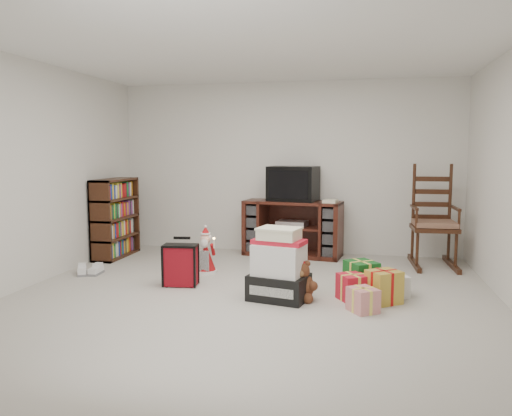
{
  "coord_description": "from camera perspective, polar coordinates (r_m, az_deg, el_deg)",
  "views": [
    {
      "loc": [
        1.09,
        -4.8,
        1.49
      ],
      "look_at": [
        -0.06,
        0.6,
        0.86
      ],
      "focal_mm": 35.0,
      "sensor_mm": 36.0,
      "label": 1
    }
  ],
  "objects": [
    {
      "name": "stocking",
      "position": [
        5.36,
        2.53,
        -6.5
      ],
      "size": [
        0.27,
        0.12,
        0.58
      ],
      "primitive_type": null,
      "rotation": [
        0.0,
        0.0,
        0.0
      ],
      "color": "#106F0C",
      "rests_on": "floor"
    },
    {
      "name": "bookshelf",
      "position": [
        7.35,
        -15.76,
        -1.25
      ],
      "size": [
        0.3,
        0.91,
        1.11
      ],
      "color": "#3C1F10",
      "rests_on": "floor"
    },
    {
      "name": "gift_cluster",
      "position": [
        5.29,
        12.96,
        -8.52
      ],
      "size": [
        0.79,
        1.11,
        0.27
      ],
      "color": "red",
      "rests_on": "floor"
    },
    {
      "name": "red_suitcase",
      "position": [
        5.63,
        -8.61,
        -6.46
      ],
      "size": [
        0.38,
        0.23,
        0.55
      ],
      "rotation": [
        0.0,
        0.0,
        0.12
      ],
      "color": "maroon",
      "rests_on": "floor"
    },
    {
      "name": "mrs_claus_figurine",
      "position": [
        6.2,
        -5.76,
        -5.37
      ],
      "size": [
        0.28,
        0.27,
        0.58
      ],
      "color": "#A21115",
      "rests_on": "floor"
    },
    {
      "name": "crt_television",
      "position": [
        7.12,
        4.28,
        2.8
      ],
      "size": [
        0.74,
        0.59,
        0.49
      ],
      "rotation": [
        0.0,
        0.0,
        -0.17
      ],
      "color": "black",
      "rests_on": "tv_stand"
    },
    {
      "name": "sneaker_pair",
      "position": [
        6.45,
        -18.54,
        -6.83
      ],
      "size": [
        0.34,
        0.27,
        0.09
      ],
      "rotation": [
        0.0,
        0.0,
        0.35
      ],
      "color": "white",
      "rests_on": "floor"
    },
    {
      "name": "santa_figurine",
      "position": [
        6.02,
        3.3,
        -5.86
      ],
      "size": [
        0.26,
        0.25,
        0.54
      ],
      "color": "#A21115",
      "rests_on": "floor"
    },
    {
      "name": "rocking_chair",
      "position": [
        6.94,
        19.6,
        -2.34
      ],
      "size": [
        0.6,
        0.94,
        1.38
      ],
      "rotation": [
        0.0,
        0.0,
        0.05
      ],
      "color": "#3C1F10",
      "rests_on": "floor"
    },
    {
      "name": "teddy_bear",
      "position": [
        5.11,
        5.17,
        -8.48
      ],
      "size": [
        0.27,
        0.24,
        0.4
      ],
      "color": "brown",
      "rests_on": "floor"
    },
    {
      "name": "tv_stand",
      "position": [
        7.17,
        4.2,
        -2.32
      ],
      "size": [
        1.44,
        0.67,
        0.79
      ],
      "rotation": [
        0.0,
        0.0,
        -0.13
      ],
      "color": "#401A12",
      "rests_on": "floor"
    },
    {
      "name": "room",
      "position": [
        4.92,
        -0.79,
        3.65
      ],
      "size": [
        5.01,
        5.01,
        2.51
      ],
      "color": "beige",
      "rests_on": "ground"
    },
    {
      "name": "gift_pile",
      "position": [
        5.06,
        2.64,
        -6.97
      ],
      "size": [
        0.64,
        0.52,
        0.72
      ],
      "rotation": [
        0.0,
        0.0,
        -0.21
      ],
      "color": "black",
      "rests_on": "floor"
    }
  ]
}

